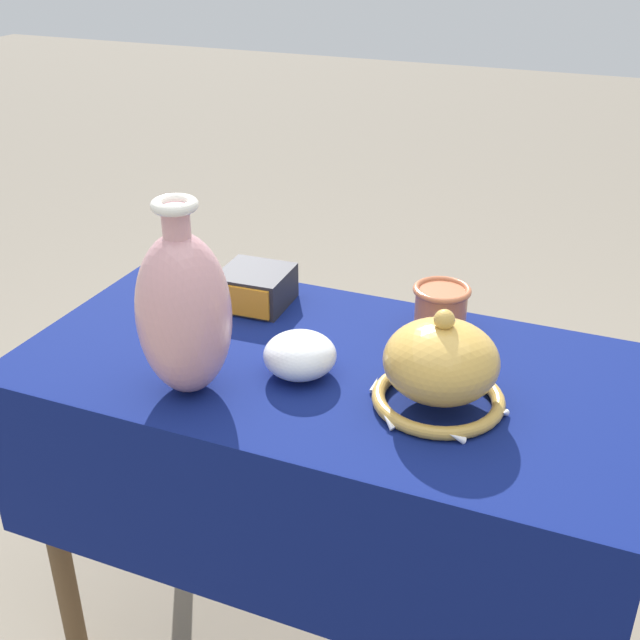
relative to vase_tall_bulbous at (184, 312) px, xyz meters
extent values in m
cylinder|color=brown|center=(-0.31, -0.05, -0.52)|extent=(0.04, 0.04, 0.68)
cylinder|color=brown|center=(-0.31, 0.39, -0.52)|extent=(0.04, 0.04, 0.68)
cylinder|color=brown|center=(0.67, 0.39, -0.52)|extent=(0.04, 0.04, 0.68)
cube|color=brown|center=(0.18, 0.17, -0.16)|extent=(1.07, 0.55, 0.03)
cube|color=navy|center=(0.18, 0.17, -0.15)|extent=(1.09, 0.57, 0.01)
cube|color=navy|center=(0.18, -0.12, -0.31)|extent=(1.09, 0.01, 0.34)
ellipsoid|color=#D19399|center=(0.00, 0.00, 0.00)|extent=(0.15, 0.15, 0.28)
cylinder|color=#D19399|center=(0.00, 0.00, 0.15)|extent=(0.04, 0.04, 0.05)
torus|color=white|center=(0.00, 0.00, 0.18)|extent=(0.07, 0.07, 0.02)
torus|color=gold|center=(0.39, 0.11, -0.13)|extent=(0.21, 0.21, 0.02)
ellipsoid|color=gold|center=(0.39, 0.11, -0.06)|extent=(0.18, 0.18, 0.13)
sphere|color=gold|center=(0.39, 0.11, 0.01)|extent=(0.03, 0.03, 0.03)
cone|color=white|center=(0.50, 0.11, -0.13)|extent=(0.01, 0.03, 0.02)
cone|color=white|center=(0.45, 0.20, -0.13)|extent=(0.03, 0.03, 0.02)
cone|color=white|center=(0.34, 0.20, -0.13)|extent=(0.03, 0.03, 0.02)
cone|color=white|center=(0.29, 0.11, -0.13)|extent=(0.01, 0.03, 0.02)
cone|color=white|center=(0.34, 0.02, -0.13)|extent=(0.03, 0.03, 0.02)
cone|color=white|center=(0.45, 0.02, -0.13)|extent=(0.03, 0.03, 0.02)
cube|color=#232328|center=(-0.04, 0.33, -0.11)|extent=(0.14, 0.14, 0.07)
cube|color=orange|center=(-0.04, 0.26, -0.11)|extent=(0.12, 0.01, 0.06)
ellipsoid|color=white|center=(0.15, 0.11, -0.11)|extent=(0.13, 0.13, 0.08)
cylinder|color=#BC6642|center=(0.33, 0.36, -0.10)|extent=(0.10, 0.10, 0.09)
torus|color=#BC6642|center=(0.33, 0.36, -0.06)|extent=(0.11, 0.11, 0.01)
camera|label=1|loc=(0.63, -0.96, 0.58)|focal=45.00mm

